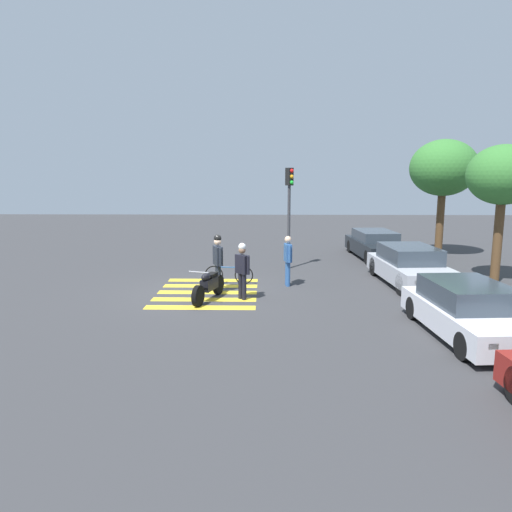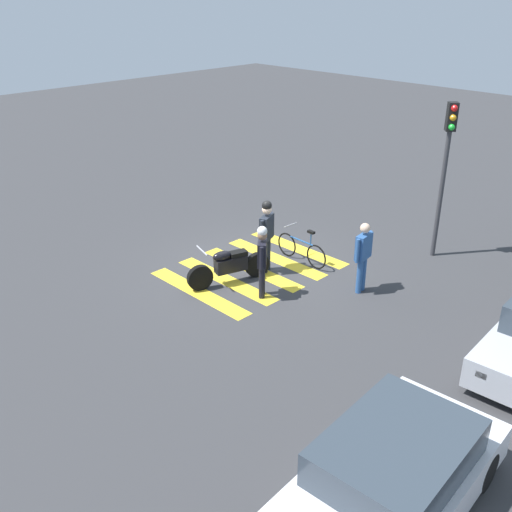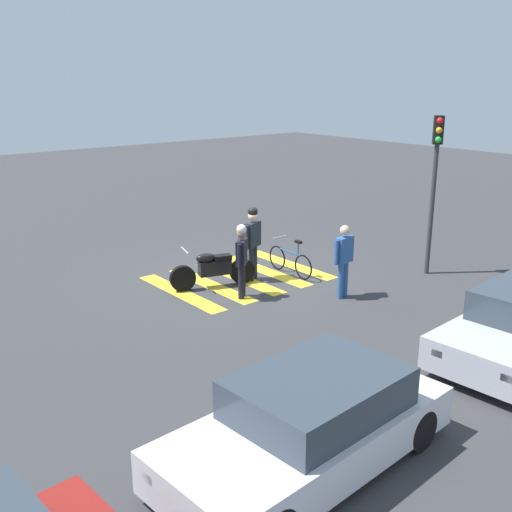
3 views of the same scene
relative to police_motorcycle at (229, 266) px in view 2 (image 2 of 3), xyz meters
The scene contains 9 objects.
ground_plane 1.05m from the police_motorcycle, behind, with size 60.00×60.00×0.00m, color #38383A.
police_motorcycle is the anchor object (origin of this frame).
leaning_bicycle 2.20m from the police_motorcycle, 167.68° to the left, with size 0.46×1.72×0.99m.
officer_on_foot 1.19m from the police_motorcycle, 94.85° to the left, with size 0.52×0.48×1.78m.
officer_by_motorcycle 1.32m from the police_motorcycle, behind, with size 0.66×0.38×1.91m.
pedestrian_bystander 3.24m from the police_motorcycle, 127.42° to the left, with size 0.69×0.27×1.75m.
crosswalk_stripes 1.05m from the police_motorcycle, behind, with size 4.05×3.27×0.01m.
car_white_van 7.36m from the police_motorcycle, 64.62° to the left, with size 4.33×2.12×1.29m.
traffic_light_pole 6.14m from the police_motorcycle, 151.52° to the left, with size 0.35×0.34×4.10m.
Camera 2 is at (9.51, 9.71, 6.74)m, focal length 41.05 mm.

